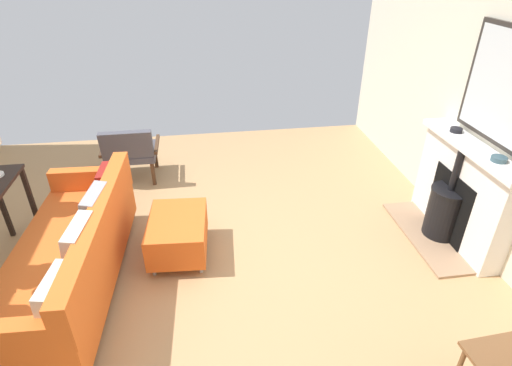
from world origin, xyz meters
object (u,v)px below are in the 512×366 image
at_px(mantel_bowl_far, 499,159).
at_px(sofa, 73,255).
at_px(ottoman, 178,233).
at_px(armchair_accent, 130,150).
at_px(fireplace, 457,198).
at_px(mantel_bowl_near, 456,130).

xyz_separation_m(mantel_bowl_far, sofa, (3.61, -0.11, -0.69)).
height_order(mantel_bowl_far, sofa, mantel_bowl_far).
height_order(ottoman, armchair_accent, armchair_accent).
bearing_deg(fireplace, ottoman, -2.24).
bearing_deg(mantel_bowl_near, mantel_bowl_far, 90.00).
height_order(mantel_bowl_near, armchair_accent, mantel_bowl_near).
bearing_deg(armchair_accent, ottoman, 111.06).
distance_m(mantel_bowl_near, sofa, 3.71).
bearing_deg(mantel_bowl_far, mantel_bowl_near, -90.00).
relative_size(fireplace, ottoman, 1.80).
bearing_deg(fireplace, mantel_bowl_near, -94.34).
xyz_separation_m(mantel_bowl_near, armchair_accent, (3.34, -1.33, -0.62)).
xyz_separation_m(fireplace, ottoman, (2.73, -0.11, -0.21)).
distance_m(mantel_bowl_far, armchair_accent, 3.93).
distance_m(sofa, armchair_accent, 1.87).
distance_m(ottoman, armchair_accent, 1.66).
relative_size(mantel_bowl_near, ottoman, 0.15).
height_order(fireplace, sofa, fireplace).
distance_m(sofa, ottoman, 0.92).
distance_m(fireplace, ottoman, 2.74).
distance_m(mantel_bowl_near, armchair_accent, 3.65).
bearing_deg(ottoman, fireplace, 177.76).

